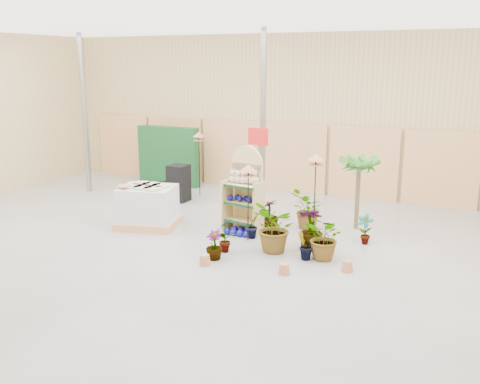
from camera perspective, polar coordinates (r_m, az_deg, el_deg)
The scene contains 23 objects.
room at distance 10.79m, azimuth -2.77°, elevation 5.76°, with size 15.20×12.10×4.70m.
display_shelf at distance 11.90m, azimuth 0.56°, elevation -0.03°, with size 0.88×0.63×1.92m.
teddy_bears at distance 11.73m, azimuth 0.52°, elevation 1.48°, with size 0.71×0.20×0.31m.
gazing_balls_shelf at distance 11.84m, azimuth 0.35°, elevation -0.71°, with size 0.71×0.24×0.13m.
gazing_balls_floor at distance 11.77m, azimuth -0.15°, elevation -4.24°, with size 0.63×0.39×0.15m.
pallet_stack at distance 12.46m, azimuth -9.80°, elevation -1.52°, with size 1.54×1.38×0.98m.
charcoal_planters at distance 14.67m, azimuth -6.88°, elevation 0.66°, with size 0.80×0.50×1.00m.
trellis_stock at distance 16.54m, azimuth -7.62°, elevation 3.82°, with size 2.00×0.30×1.80m, color #144920.
offer_sign at distance 12.70m, azimuth 1.96°, elevation 4.03°, with size 0.50×0.08×2.20m.
bird_table_front at distance 11.01m, azimuth 0.89°, elevation 2.33°, with size 0.34×0.34×1.66m.
bird_table_right at distance 11.21m, azimuth 8.10°, elevation 3.42°, with size 0.34×0.34×1.86m.
bird_table_back at distance 15.01m, azimuth -4.41°, elevation 5.93°, with size 0.34×0.34×1.82m.
palm at distance 12.16m, azimuth 12.59°, elevation 2.97°, with size 0.70×0.70×1.76m.
potted_plant_0 at distance 10.67m, azimuth -1.61°, elevation -4.50°, with size 0.39×0.26×0.74m, color #2E7722.
potted_plant_2 at distance 10.61m, azimuth 3.79°, elevation -3.82°, with size 0.92×0.80×1.03m, color #2E7722.
potted_plant_3 at distance 10.89m, azimuth 7.58°, elevation -3.92°, with size 0.48×0.48×0.86m, color #2E7722.
potted_plant_4 at distance 11.42m, azimuth 13.19°, elevation -3.88°, with size 0.34×0.23×0.64m, color #2E7722.
potted_plant_5 at distance 11.52m, azimuth 1.39°, elevation -3.58°, with size 0.31×0.25×0.56m, color #2E7722.
potted_plant_6 at distance 12.18m, azimuth 7.24°, elevation -1.93°, with size 0.79×0.69×0.88m, color #2E7722.
potted_plant_7 at distance 10.30m, azimuth -2.77°, elevation -5.68°, with size 0.32×0.32×0.57m, color #2E7722.
potted_plant_9 at distance 10.33m, azimuth 6.92°, elevation -5.72°, with size 0.31×0.25×0.57m, color #2E7722.
potted_plant_10 at distance 10.36m, azimuth 9.12°, elevation -4.85°, with size 0.79×0.68×0.88m, color #2E7722.
potted_plant_11 at distance 12.11m, azimuth 3.21°, elevation -2.39°, with size 0.39×0.39×0.70m, color #2E7722.
Camera 1 is at (4.91, -8.58, 3.70)m, focal length 40.00 mm.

